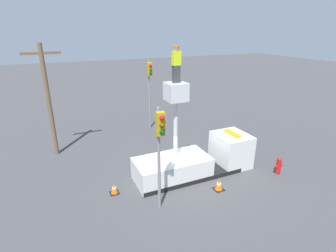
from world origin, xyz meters
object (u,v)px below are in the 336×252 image
(traffic_light_across, at_px, (150,82))
(bucket_truck, at_px, (196,159))
(traffic_light_pole, at_px, (160,140))
(worker, at_px, (176,65))
(traffic_cone_rear, at_px, (114,189))
(fire_hydrant, at_px, (279,166))
(traffic_cone_curbside, at_px, (219,185))
(utility_pole, at_px, (48,97))

(traffic_light_across, bearing_deg, bucket_truck, -91.60)
(traffic_light_pole, bearing_deg, worker, 50.61)
(bucket_truck, distance_m, traffic_cone_rear, 4.82)
(traffic_light_pole, distance_m, fire_hydrant, 7.94)
(traffic_cone_rear, relative_size, traffic_cone_curbside, 0.90)
(worker, xyz_separation_m, fire_hydrant, (5.58, -2.05, -5.74))
(traffic_light_across, bearing_deg, worker, -101.07)
(bucket_truck, height_order, utility_pole, utility_pole)
(bucket_truck, height_order, traffic_cone_curbside, bucket_truck)
(fire_hydrant, bearing_deg, bucket_truck, 154.23)
(worker, bearing_deg, traffic_cone_curbside, -52.00)
(traffic_light_pole, height_order, traffic_light_across, traffic_light_across)
(worker, xyz_separation_m, utility_pole, (-5.88, 5.94, -2.37))
(traffic_light_pole, xyz_separation_m, fire_hydrant, (7.37, 0.13, -2.96))
(traffic_cone_rear, height_order, utility_pole, utility_pole)
(traffic_light_pole, bearing_deg, traffic_light_across, 71.67)
(bucket_truck, height_order, worker, worker)
(traffic_light_pole, relative_size, fire_hydrant, 4.83)
(bucket_truck, distance_m, fire_hydrant, 4.74)
(worker, xyz_separation_m, traffic_cone_curbside, (1.55, -1.99, -5.95))
(traffic_light_across, bearing_deg, traffic_cone_curbside, -89.93)
(traffic_light_across, height_order, fire_hydrant, traffic_light_across)
(fire_hydrant, distance_m, utility_pole, 14.37)
(traffic_light_across, relative_size, traffic_cone_rear, 10.06)
(fire_hydrant, xyz_separation_m, traffic_cone_curbside, (-4.02, 0.07, -0.20))
(worker, relative_size, traffic_cone_rear, 3.16)
(worker, xyz_separation_m, traffic_light_across, (1.54, 7.88, -2.31))
(worker, distance_m, traffic_cone_rear, 6.91)
(traffic_cone_rear, bearing_deg, traffic_light_across, 57.84)
(traffic_light_pole, bearing_deg, traffic_cone_curbside, 3.31)
(bucket_truck, xyz_separation_m, fire_hydrant, (4.26, -2.05, -0.37))
(bucket_truck, bearing_deg, traffic_light_across, 88.40)
(worker, relative_size, fire_hydrant, 1.73)
(traffic_light_across, height_order, traffic_cone_curbside, traffic_light_across)
(bucket_truck, bearing_deg, utility_pole, 140.48)
(bucket_truck, height_order, traffic_light_pole, bucket_truck)
(fire_hydrant, height_order, utility_pole, utility_pole)
(worker, height_order, traffic_light_pole, worker)
(traffic_cone_rear, bearing_deg, worker, 1.28)
(traffic_cone_rear, bearing_deg, fire_hydrant, -12.35)
(worker, height_order, traffic_light_across, worker)
(worker, bearing_deg, traffic_light_pole, -129.39)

